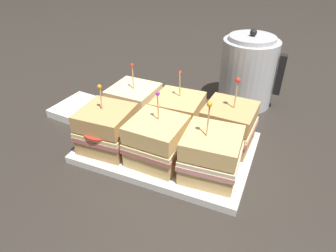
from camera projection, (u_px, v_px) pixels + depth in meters
name	position (u px, v px, depth m)	size (l,w,h in m)	color
ground_plane	(168.00, 150.00, 0.76)	(6.00, 6.00, 0.00)	#2D2823
serving_platter	(168.00, 147.00, 0.75)	(0.41, 0.28, 0.02)	silver
sandwich_front_left	(107.00, 129.00, 0.71)	(0.12, 0.13, 0.17)	tan
sandwich_front_center	(156.00, 141.00, 0.67)	(0.13, 0.13, 0.17)	tan
sandwich_front_right	(211.00, 155.00, 0.63)	(0.13, 0.13, 0.18)	tan
sandwich_back_left	(134.00, 105.00, 0.81)	(0.12, 0.12, 0.17)	beige
sandwich_back_center	(177.00, 115.00, 0.77)	(0.12, 0.12, 0.17)	tan
sandwich_back_right	(228.00, 126.00, 0.72)	(0.13, 0.13, 0.18)	tan
kettle_steel	(248.00, 72.00, 0.91)	(0.19, 0.17, 0.23)	#B7BABF
napkin_stack	(81.00, 109.00, 0.91)	(0.15, 0.15, 0.02)	white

